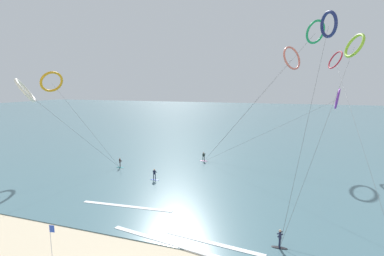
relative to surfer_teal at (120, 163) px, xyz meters
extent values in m
cube|color=#476B75|center=(14.24, 81.11, -0.78)|extent=(400.00, 200.00, 0.08)
ellipsoid|color=teal|center=(0.00, -0.01, -0.71)|extent=(1.40, 0.40, 0.06)
cylinder|color=black|center=(-0.07, 0.11, -0.28)|extent=(0.12, 0.12, 0.80)
cylinder|color=black|center=(0.07, -0.13, -0.28)|extent=(0.12, 0.12, 0.80)
cube|color=black|center=(0.00, -0.01, 0.43)|extent=(0.33, 0.38, 0.62)
sphere|color=tan|center=(0.00, -0.01, 0.85)|extent=(0.22, 0.22, 0.22)
cylinder|color=black|center=(-0.10, 0.30, 0.48)|extent=(0.49, 0.32, 0.39)
cylinder|color=black|center=(0.10, -0.08, 0.48)|extent=(0.49, 0.32, 0.39)
ellipsoid|color=#2647B7|center=(8.34, -3.83, -0.71)|extent=(1.40, 0.40, 0.06)
cylinder|color=#191E38|center=(8.20, -3.85, -0.28)|extent=(0.12, 0.12, 0.80)
cylinder|color=#191E38|center=(8.48, -3.81, -0.28)|extent=(0.12, 0.12, 0.80)
cube|color=#191E38|center=(8.34, -3.83, 0.43)|extent=(0.34, 0.24, 0.62)
sphere|color=tan|center=(8.34, -3.83, 0.85)|extent=(0.22, 0.22, 0.22)
cylinder|color=#191E38|center=(8.12, -3.74, 0.48)|extent=(0.15, 0.51, 0.39)
cylinder|color=#191E38|center=(8.55, -3.68, 0.48)|extent=(0.15, 0.51, 0.39)
ellipsoid|color=black|center=(26.20, -16.11, -0.71)|extent=(1.40, 0.40, 0.06)
cylinder|color=#191E38|center=(26.22, -16.25, -0.28)|extent=(0.12, 0.12, 0.80)
cylinder|color=#191E38|center=(26.19, -15.97, -0.28)|extent=(0.12, 0.12, 0.80)
cube|color=#191E38|center=(26.20, -16.11, 0.43)|extent=(0.23, 0.34, 0.62)
sphere|color=tan|center=(26.20, -16.11, 0.85)|extent=(0.22, 0.22, 0.22)
cylinder|color=#191E38|center=(26.22, -16.21, 0.48)|extent=(0.51, 0.14, 0.39)
cylinder|color=#191E38|center=(26.18, -15.77, 0.48)|extent=(0.51, 0.14, 0.39)
ellipsoid|color=#CC288E|center=(12.53, 8.34, -0.71)|extent=(1.40, 0.40, 0.06)
cylinder|color=#1E2823|center=(12.67, 8.35, -0.28)|extent=(0.12, 0.12, 0.80)
cylinder|color=#1E2823|center=(12.39, 8.34, -0.28)|extent=(0.12, 0.12, 0.80)
cube|color=#1E2823|center=(12.53, 8.34, 0.43)|extent=(0.33, 0.21, 0.62)
sphere|color=tan|center=(12.53, 8.34, 0.85)|extent=(0.22, 0.22, 0.22)
cylinder|color=#1E2823|center=(12.75, 8.48, 0.48)|extent=(0.11, 0.51, 0.39)
cylinder|color=#1E2823|center=(12.31, 8.45, 0.48)|extent=(0.11, 0.51, 0.39)
torus|color=orange|center=(-14.10, 0.70, 13.86)|extent=(3.58, 4.65, 3.86)
cylinder|color=#3F3F3F|center=(-7.05, 0.34, 6.41)|extent=(14.12, 0.73, 14.48)
torus|color=#199351|center=(30.13, 6.76, 21.07)|extent=(3.55, 3.40, 3.43)
cylinder|color=#3F3F3F|center=(21.33, 7.55, 10.05)|extent=(17.62, 1.61, 21.75)
torus|color=red|center=(37.42, 33.87, 19.11)|extent=(3.65, 5.00, 4.25)
cylinder|color=#3F3F3F|center=(36.22, 8.46, 9.07)|extent=(2.43, 50.84, 19.79)
torus|color=silver|center=(-8.99, -9.30, 12.49)|extent=(4.57, 4.70, 3.57)
cylinder|color=#3F3F3F|center=(-4.49, -4.65, 5.73)|extent=(9.01, 9.32, 13.12)
torus|color=#EA7260|center=(27.46, 22.98, 18.84)|extent=(4.73, 5.26, 5.04)
cylinder|color=#3F3F3F|center=(20.00, 15.66, 8.91)|extent=(14.96, 14.66, 19.48)
torus|color=navy|center=(30.81, -1.00, 20.55)|extent=(2.04, 3.23, 3.24)
cylinder|color=#3F3F3F|center=(28.50, -8.55, 9.77)|extent=(4.63, 15.14, 21.19)
torus|color=purple|center=(35.29, 15.35, 10.84)|extent=(1.35, 3.79, 3.72)
cylinder|color=#3F3F3F|center=(23.91, 11.85, 4.93)|extent=(22.77, 7.03, 11.51)
torus|color=#8CC62D|center=(34.80, 3.78, 18.50)|extent=(2.83, 3.81, 3.33)
cylinder|color=#3F3F3F|center=(30.50, -6.16, 8.75)|extent=(8.62, 19.92, 19.15)
cylinder|color=silver|center=(8.26, -23.07, 0.60)|extent=(0.06, 0.06, 2.84)
cube|color=#2647B7|center=(8.48, -23.07, 1.67)|extent=(0.44, 0.09, 0.60)
cube|color=white|center=(19.96, -18.87, -0.76)|extent=(18.58, 3.26, 0.12)
cube|color=white|center=(20.62, -17.25, -0.76)|extent=(9.19, 1.46, 0.12)
cube|color=white|center=(9.20, -13.03, -0.76)|extent=(11.16, 1.34, 0.12)
camera|label=1|loc=(25.73, -39.19, 13.22)|focal=25.54mm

